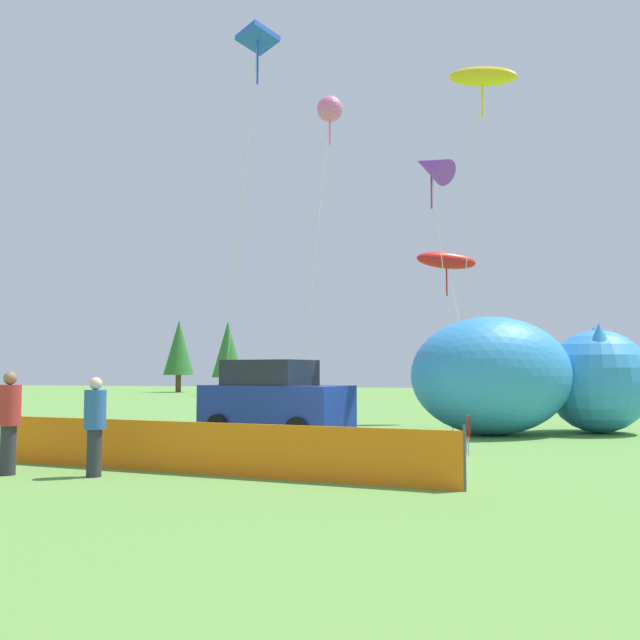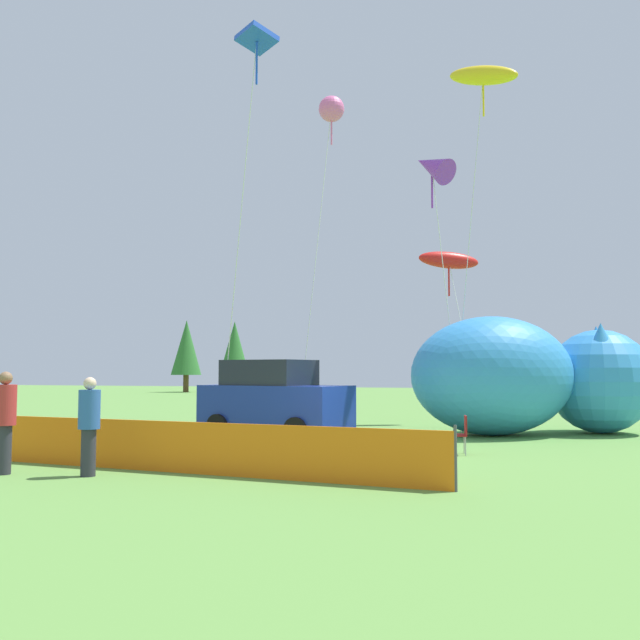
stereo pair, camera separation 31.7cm
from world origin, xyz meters
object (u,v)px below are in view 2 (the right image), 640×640
at_px(kite_blue_box, 256,49).
at_px(kite_purple_delta, 432,167).
at_px(parked_car, 274,399).
at_px(folding_chair, 460,432).
at_px(spectator_in_white_shirt, 5,418).
at_px(kite_yellow_hero, 483,77).
at_px(kite_pink_octopus, 331,110).
at_px(spectator_in_yellow_shirt, 89,422).
at_px(kite_red_lizard, 449,261).
at_px(inflatable_cat, 526,380).

xyz_separation_m(kite_blue_box, kite_purple_delta, (4.34, 3.63, -2.68)).
bearing_deg(parked_car, folding_chair, -10.72).
height_order(spectator_in_white_shirt, kite_yellow_hero, kite_yellow_hero).
bearing_deg(kite_pink_octopus, kite_yellow_hero, -17.42).
bearing_deg(spectator_in_yellow_shirt, kite_blue_box, 86.33).
distance_m(spectator_in_white_shirt, kite_purple_delta, 14.27).
height_order(kite_red_lizard, kite_yellow_hero, kite_yellow_hero).
distance_m(folding_chair, kite_blue_box, 11.78).
xyz_separation_m(inflatable_cat, kite_red_lizard, (-2.64, 3.96, 4.23)).
bearing_deg(spectator_in_white_shirt, kite_pink_octopus, 78.92).
distance_m(folding_chair, spectator_in_white_shirt, 9.39).
bearing_deg(kite_blue_box, parked_car, 76.47).
bearing_deg(folding_chair, spectator_in_yellow_shirt, 31.21).
bearing_deg(kite_yellow_hero, kite_pink_octopus, 162.58).
relative_size(kite_red_lizard, kite_yellow_hero, 0.54).
distance_m(kite_yellow_hero, kite_pink_octopus, 5.64).
distance_m(spectator_in_yellow_shirt, kite_red_lizard, 16.16).
distance_m(kite_blue_box, kite_red_lizard, 10.28).
distance_m(inflatable_cat, kite_purple_delta, 7.02).
bearing_deg(kite_purple_delta, inflatable_cat, 6.61).
bearing_deg(inflatable_cat, kite_blue_box, -178.71).
height_order(kite_blue_box, kite_red_lizard, kite_blue_box).
relative_size(parked_car, inflatable_cat, 0.59).
height_order(parked_car, folding_chair, parked_car).
height_order(inflatable_cat, kite_pink_octopus, kite_pink_octopus).
height_order(inflatable_cat, kite_yellow_hero, kite_yellow_hero).
distance_m(spectator_in_yellow_shirt, kite_purple_delta, 13.47).
bearing_deg(inflatable_cat, kite_purple_delta, 158.47).
height_order(parked_car, kite_purple_delta, kite_purple_delta).
relative_size(spectator_in_yellow_shirt, kite_purple_delta, 0.20).
distance_m(kite_blue_box, kite_pink_octopus, 5.99).
bearing_deg(kite_pink_octopus, kite_red_lizard, 26.69).
height_order(parked_car, kite_blue_box, kite_blue_box).
relative_size(parked_car, kite_purple_delta, 0.51).
bearing_deg(inflatable_cat, kite_pink_octopus, 134.57).
bearing_deg(kite_purple_delta, kite_yellow_hero, 22.77).
relative_size(inflatable_cat, spectator_in_yellow_shirt, 4.29).
xyz_separation_m(spectator_in_yellow_shirt, kite_yellow_hero, (6.30, 11.03, 10.03)).
bearing_deg(spectator_in_white_shirt, kite_purple_delta, 59.00).
xyz_separation_m(kite_yellow_hero, kite_pink_octopus, (-5.38, 1.69, 0.12)).
xyz_separation_m(spectator_in_yellow_shirt, kite_purple_delta, (4.77, 10.39, 7.13)).
height_order(kite_blue_box, kite_purple_delta, kite_blue_box).
bearing_deg(spectator_in_yellow_shirt, inflatable_cat, 55.24).
xyz_separation_m(inflatable_cat, kite_yellow_hero, (-1.12, 0.34, 9.39)).
relative_size(parked_car, kite_pink_octopus, 0.38).
height_order(kite_blue_box, kite_yellow_hero, kite_yellow_hero).
distance_m(inflatable_cat, kite_pink_octopus, 11.69).
bearing_deg(folding_chair, spectator_in_white_shirt, 25.85).
bearing_deg(spectator_in_yellow_shirt, kite_pink_octopus, 85.84).
distance_m(inflatable_cat, spectator_in_white_shirt, 14.19).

